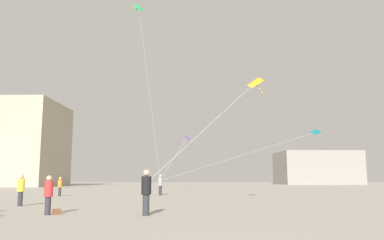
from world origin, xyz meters
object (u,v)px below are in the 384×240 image
Objects in this scene: person_in_grey at (160,184)px; person_in_black at (146,190)px; person_in_orange at (60,186)px; kite_amber_delta at (253,85)px; person_in_yellow at (21,189)px; kite_emerald_diamond at (139,10)px; building_centre_hall at (316,168)px; person_in_red at (48,193)px; kite_violet_diamond at (187,138)px; handbag_beside_flyer at (57,212)px; kite_cyan_delta at (308,135)px.

person_in_grey is 1.00× the size of person_in_black.
kite_amber_delta is at bearing 170.55° from person_in_orange.
person_in_orange is (-1.32, 12.06, -0.05)m from person_in_yellow.
building_centre_hall is at bearing 60.98° from kite_emerald_diamond.
building_centre_hall reaches higher than person_in_red.
person_in_red is 0.39× the size of kite_violet_diamond.
person_in_black is at bearing 144.67° from person_in_orange.
person_in_yellow is (-3.18, 5.34, 0.05)m from person_in_red.
person_in_grey reaches higher than handbag_beside_flyer.
kite_amber_delta is at bearing -112.42° from building_centre_hall.
building_centre_hall is at bearing 63.44° from handbag_beside_flyer.
person_in_black is (0.11, -19.40, -0.00)m from person_in_grey.
kite_violet_diamond is at bearing -118.58° from building_centre_hall.
kite_violet_diamond reaches higher than person_in_black.
person_in_black is 0.45× the size of kite_violet_diamond.
kite_violet_diamond reaches higher than person_in_red.
person_in_orange is at bearing -125.31° from building_centre_hall.
person_in_grey is at bearing 25.07° from person_in_black.
kite_amber_delta is (14.43, -11.46, 6.18)m from person_in_orange.
person_in_yellow is 31.32m from kite_cyan_delta.
kite_amber_delta is 0.38× the size of building_centre_hall.
person_in_yellow is 0.13× the size of kite_emerald_diamond.
kite_amber_delta is at bearing -17.50° from person_in_black.
kite_violet_diamond reaches higher than handbag_beside_flyer.
handbag_beside_flyer is (3.53, -5.24, -0.82)m from person_in_yellow.
person_in_grey is (3.98, 18.91, 0.13)m from person_in_red.
kite_cyan_delta is at bearing 37.88° from kite_emerald_diamond.
handbag_beside_flyer is (-41.05, -82.11, -3.96)m from building_centre_hall.
person_in_black is at bearing -96.95° from kite_violet_diamond.
person_in_orange is 16.09m from kite_emerald_diamond.
person_in_orange is 0.39× the size of kite_violet_diamond.
person_in_orange is 0.09× the size of kite_cyan_delta.
person_in_yellow is 88.91m from building_centre_hall.
kite_cyan_delta reaches higher than person_in_red.
person_in_red is 4.13m from person_in_black.
person_in_red is 0.85m from handbag_beside_flyer.
person_in_red is 0.95× the size of person_in_yellow.
person_in_black reaches higher than person_in_red.
person_in_orange is 5.06× the size of handbag_beside_flyer.
person_in_yellow is 0.10× the size of kite_cyan_delta.
kite_emerald_diamond is 12.06m from kite_amber_delta.
person_in_yellow is at bearing -177.40° from kite_amber_delta.
kite_violet_diamond reaches higher than person_in_orange.
kite_cyan_delta is at bearing -6.67° from person_in_black.
person_in_black is 5.81× the size of handbag_beside_flyer.
person_in_orange is 0.08× the size of building_centre_hall.
person_in_black is at bearing -114.28° from building_centre_hall.
person_in_red is 1.00× the size of person_in_orange.
person_in_black is at bearing -112.87° from person_in_grey.
person_in_yellow reaches higher than person_in_orange.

